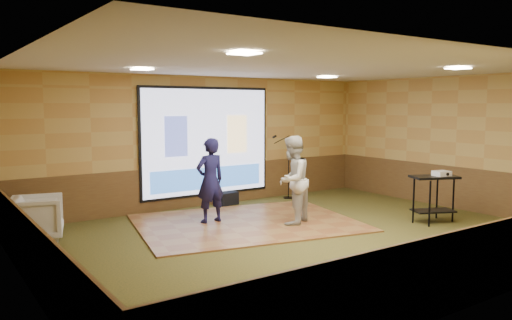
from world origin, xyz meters
TOP-DOWN VIEW (x-y plane):
  - ground at (0.00, 0.00)m, footprint 9.00×9.00m
  - room_shell at (0.00, 0.00)m, footprint 9.04×7.04m
  - wainscot_back at (0.00, 3.48)m, footprint 9.00×0.04m
  - wainscot_front at (0.00, -3.48)m, footprint 9.00×0.04m
  - wainscot_left at (-4.48, 0.00)m, footprint 0.04×7.00m
  - wainscot_right at (4.48, 0.00)m, footprint 0.04×7.00m
  - projector_screen at (0.00, 3.44)m, footprint 3.32×0.06m
  - downlight_nw at (-2.20, 1.80)m, footprint 0.32×0.32m
  - downlight_ne at (2.20, 1.80)m, footprint 0.32×0.32m
  - downlight_sw at (-2.20, -1.50)m, footprint 0.32×0.32m
  - downlight_se at (2.20, -1.50)m, footprint 0.32×0.32m
  - dance_floor at (-0.25, 1.41)m, footprint 4.80×4.03m
  - player_left at (-0.84, 1.82)m, footprint 0.62×0.42m
  - player_right at (0.42, 0.81)m, footprint 1.05×0.97m
  - av_table at (2.89, -0.62)m, footprint 0.90×0.47m
  - projector at (2.98, -0.72)m, footprint 0.35×0.31m
  - mic_stand at (2.07, 3.08)m, footprint 0.63×0.26m
  - banquet_chair at (-3.91, 2.48)m, footprint 1.04×1.02m
  - duffel_bag at (0.41, 3.25)m, footprint 0.51×0.38m

SIDE VIEW (x-z plane):
  - ground at x=0.00m, z-range 0.00..0.00m
  - dance_floor at x=-0.25m, z-range 0.00..0.03m
  - duffel_bag at x=0.41m, z-range 0.00..0.30m
  - banquet_chair at x=-3.91m, z-range 0.00..0.78m
  - wainscot_back at x=0.00m, z-range 0.00..0.95m
  - wainscot_front at x=0.00m, z-range 0.00..0.95m
  - wainscot_left at x=-4.48m, z-range 0.00..0.95m
  - wainscot_right at x=4.48m, z-range 0.00..0.95m
  - mic_stand at x=2.07m, z-range -0.31..1.30m
  - av_table at x=2.89m, z-range 0.18..1.13m
  - player_left at x=-0.84m, z-range 0.03..1.70m
  - player_right at x=0.42m, z-range 0.03..1.75m
  - projector at x=2.98m, z-range 0.94..1.04m
  - projector_screen at x=0.00m, z-range 0.21..2.73m
  - room_shell at x=0.00m, z-range 0.58..3.60m
  - downlight_nw at x=-2.20m, z-range 2.96..2.98m
  - downlight_ne at x=2.20m, z-range 2.96..2.98m
  - downlight_sw at x=-2.20m, z-range 2.96..2.98m
  - downlight_se at x=2.20m, z-range 2.96..2.98m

